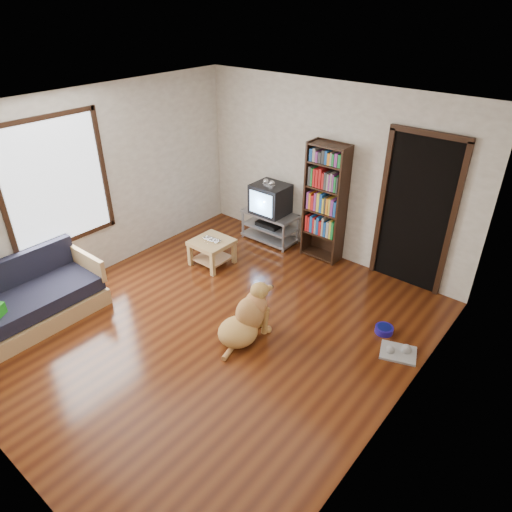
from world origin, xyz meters
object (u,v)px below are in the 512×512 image
Objects in this scene: bookshelf at (326,197)px; coffee_table at (212,248)px; dog at (246,319)px; laptop at (210,241)px; tv_stand at (270,225)px; grey_rag at (398,353)px; dog_bowl at (384,330)px; sofa at (27,305)px; crt_tv at (271,198)px.

coffee_table is at bearing -132.37° from bookshelf.
laptop is at bearing 148.14° from dog.
laptop is 1.22m from tv_stand.
grey_rag is at bearing -1.61° from coffee_table.
dog_bowl is (2.75, 0.19, -0.37)m from laptop.
dog is (-1.54, -0.88, 0.25)m from grey_rag.
dog is at bearing 33.25° from sofa.
bookshelf is at bearing 4.32° from crt_tv.
tv_stand is 3.76m from sofa.
crt_tv reaches higher than dog_bowl.
bookshelf reaches higher than grey_rag.
crt_tv is at bearing 77.13° from laptop.
dog is at bearing -58.69° from crt_tv.
dog reaches higher than grey_rag.
coffee_table is at bearing 72.54° from sofa.
crt_tv is 3.81m from sofa.
sofa is (-0.97, -3.65, -0.48)m from crt_tv.
tv_stand is 0.47m from crt_tv.
bookshelf reaches higher than coffee_table.
laptop is 0.16× the size of sofa.
tv_stand reaches higher than laptop.
dog is at bearing -58.43° from tv_stand.
grey_rag is 2.53m from bookshelf.
dog is (1.51, -0.94, -0.15)m from laptop.
sofa reaches higher than dog_bowl.
laptop is 0.16× the size of bookshelf.
tv_stand is at bearing 76.96° from laptop.
grey_rag is (3.05, -0.06, -0.40)m from laptop.
tv_stand is 2.50m from dog.
tv_stand reaches higher than dog_bowl.
dog reaches higher than laptop.
tv_stand is 1.64× the size of coffee_table.
laptop is 0.49× the size of crt_tv.
crt_tv reaches higher than laptop.
crt_tv is at bearing 75.07° from sofa.
dog_bowl is at bearing 0.41° from laptop.
crt_tv reaches higher than sofa.
crt_tv reaches higher than grey_rag.
dog is at bearing -137.67° from dog_bowl.
crt_tv is at bearing 121.31° from dog.
grey_rag is 0.22× the size of sofa.
dog is (1.51, -0.97, -0.02)m from coffee_table.
bookshelf reaches higher than laptop.
coffee_table is at bearing 178.39° from grey_rag.
laptop is 1.78m from dog.
coffee_table is at bearing 86.38° from laptop.
bookshelf is 2.03× the size of dog.
grey_rag is 0.44× the size of tv_stand.
tv_stand is 1.55× the size of crt_tv.
sofa is at bearing -105.02° from tv_stand.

